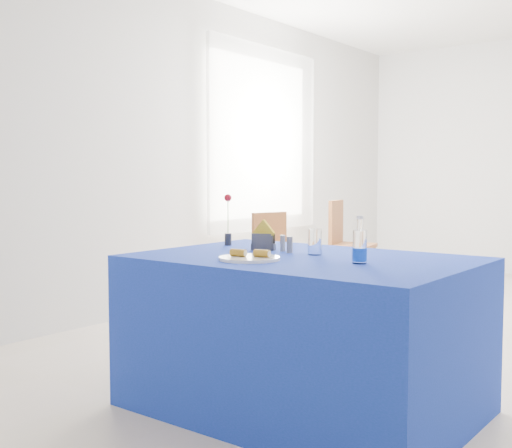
{
  "coord_description": "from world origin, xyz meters",
  "views": [
    {
      "loc": [
        1.51,
        -4.46,
        1.14
      ],
      "look_at": [
        -0.38,
        -1.99,
        0.92
      ],
      "focal_mm": 45.0,
      "sensor_mm": 36.0,
      "label": 1
    }
  ],
  "objects_px": {
    "plate": "(249,258)",
    "chair_win_b": "(345,238)",
    "water_bottle": "(360,248)",
    "chair_win_a": "(277,254)",
    "blue_table": "(303,333)"
  },
  "relations": [
    {
      "from": "chair_win_b",
      "to": "plate",
      "type": "bearing_deg",
      "value": -171.25
    },
    {
      "from": "chair_win_a",
      "to": "chair_win_b",
      "type": "xyz_separation_m",
      "value": [
        -0.05,
        1.29,
        0.04
      ]
    },
    {
      "from": "blue_table",
      "to": "water_bottle",
      "type": "relative_size",
      "value": 7.44
    },
    {
      "from": "plate",
      "to": "chair_win_b",
      "type": "relative_size",
      "value": 0.31
    },
    {
      "from": "chair_win_a",
      "to": "chair_win_b",
      "type": "relative_size",
      "value": 0.92
    },
    {
      "from": "blue_table",
      "to": "water_bottle",
      "type": "height_order",
      "value": "water_bottle"
    },
    {
      "from": "water_bottle",
      "to": "chair_win_a",
      "type": "relative_size",
      "value": 0.25
    },
    {
      "from": "blue_table",
      "to": "water_bottle",
      "type": "bearing_deg",
      "value": -9.86
    },
    {
      "from": "water_bottle",
      "to": "chair_win_a",
      "type": "bearing_deg",
      "value": 133.63
    },
    {
      "from": "blue_table",
      "to": "chair_win_b",
      "type": "bearing_deg",
      "value": 116.19
    },
    {
      "from": "plate",
      "to": "chair_win_b",
      "type": "xyz_separation_m",
      "value": [
        -1.43,
        3.44,
        -0.24
      ]
    },
    {
      "from": "plate",
      "to": "chair_win_a",
      "type": "xyz_separation_m",
      "value": [
        -1.38,
        2.14,
        -0.28
      ]
    },
    {
      "from": "blue_table",
      "to": "chair_win_b",
      "type": "height_order",
      "value": "chair_win_b"
    },
    {
      "from": "plate",
      "to": "chair_win_a",
      "type": "height_order",
      "value": "chair_win_a"
    },
    {
      "from": "water_bottle",
      "to": "plate",
      "type": "bearing_deg",
      "value": -156.45
    }
  ]
}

